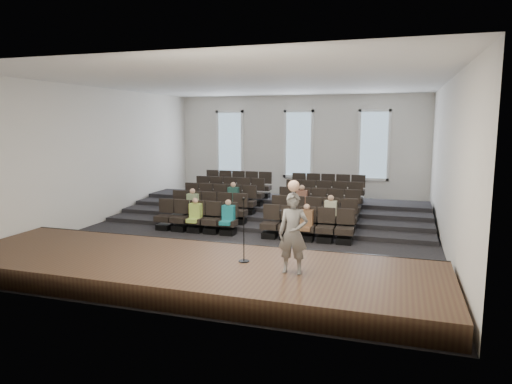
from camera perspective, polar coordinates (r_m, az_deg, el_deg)
ground at (r=15.69m, az=-0.23°, el=-5.04°), size 14.00×14.00×0.00m
ceiling at (r=15.30m, az=-0.24°, el=13.52°), size 12.00×14.00×0.02m
wall_back at (r=22.06m, az=5.36°, el=5.46°), size 12.00×0.04×5.00m
wall_front at (r=8.90m, az=-14.14°, el=0.55°), size 12.00×0.04×5.00m
wall_left at (r=18.05m, az=-18.81°, el=4.34°), size 0.04×14.00×5.00m
wall_right at (r=14.63m, az=22.88°, el=3.22°), size 0.04×14.00×5.00m
stage at (r=11.06m, az=-8.42°, el=-9.70°), size 11.80×3.60×0.50m
stage_lip at (r=12.60m, az=-4.89°, el=-7.34°), size 11.80×0.06×0.52m
risers at (r=18.62m, az=2.75°, el=-2.24°), size 11.80×4.80×0.60m
seating_rows at (r=16.99m, az=1.35°, el=-1.63°), size 6.80×4.70×1.67m
windows at (r=21.99m, az=5.32°, el=5.98°), size 8.44×0.10×3.24m
audience at (r=15.83m, az=-0.25°, el=-1.92°), size 5.45×2.64×1.10m
speaker at (r=9.81m, az=4.66°, el=-5.18°), size 0.66×0.45×1.75m
mic_stand at (r=10.67m, az=-1.53°, el=-6.35°), size 0.25×0.25×1.52m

